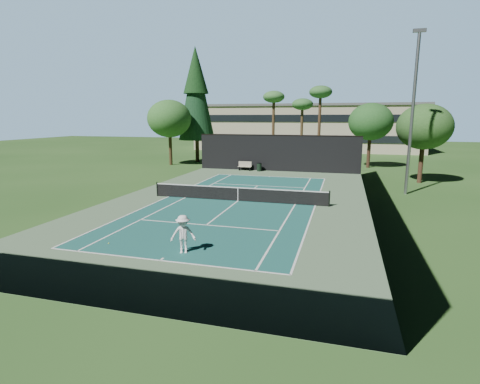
# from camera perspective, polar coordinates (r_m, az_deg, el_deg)

# --- Properties ---
(ground) EXTENTS (160.00, 160.00, 0.00)m
(ground) POSITION_cam_1_polar(r_m,az_deg,el_deg) (26.92, -0.33, -1.40)
(ground) COLOR #29511E
(ground) RESTS_ON ground
(apron_slab) EXTENTS (18.00, 32.00, 0.01)m
(apron_slab) POSITION_cam_1_polar(r_m,az_deg,el_deg) (26.91, -0.33, -1.39)
(apron_slab) COLOR #567652
(apron_slab) RESTS_ON ground
(court_surface) EXTENTS (10.97, 23.77, 0.01)m
(court_surface) POSITION_cam_1_polar(r_m,az_deg,el_deg) (26.91, -0.33, -1.38)
(court_surface) COLOR #1B5951
(court_surface) RESTS_ON ground
(court_lines) EXTENTS (11.07, 23.87, 0.01)m
(court_lines) POSITION_cam_1_polar(r_m,az_deg,el_deg) (26.91, -0.33, -1.36)
(court_lines) COLOR white
(court_lines) RESTS_ON ground
(tennis_net) EXTENTS (12.90, 0.10, 1.10)m
(tennis_net) POSITION_cam_1_polar(r_m,az_deg,el_deg) (26.80, -0.33, -0.24)
(tennis_net) COLOR black
(tennis_net) RESTS_ON ground
(fence) EXTENTS (18.04, 32.05, 4.03)m
(fence) POSITION_cam_1_polar(r_m,az_deg,el_deg) (26.61, -0.30, 2.85)
(fence) COLOR black
(fence) RESTS_ON ground
(player) EXTENTS (1.27, 0.99, 1.73)m
(player) POSITION_cam_1_polar(r_m,az_deg,el_deg) (16.73, -8.65, -6.39)
(player) COLOR white
(player) RESTS_ON ground
(tennis_ball_a) EXTENTS (0.06, 0.06, 0.06)m
(tennis_ball_a) POSITION_cam_1_polar(r_m,az_deg,el_deg) (19.01, -19.38, -7.39)
(tennis_ball_a) COLOR yellow
(tennis_ball_a) RESTS_ON ground
(tennis_ball_b) EXTENTS (0.06, 0.06, 0.06)m
(tennis_ball_b) POSITION_cam_1_polar(r_m,az_deg,el_deg) (30.59, 1.91, 0.20)
(tennis_ball_b) COLOR #CCDF32
(tennis_ball_b) RESTS_ON ground
(tennis_ball_c) EXTENTS (0.08, 0.08, 0.08)m
(tennis_ball_c) POSITION_cam_1_polar(r_m,az_deg,el_deg) (28.18, 1.99, -0.75)
(tennis_ball_c) COLOR gold
(tennis_ball_c) RESTS_ON ground
(tennis_ball_d) EXTENTS (0.07, 0.07, 0.07)m
(tennis_ball_d) POSITION_cam_1_polar(r_m,az_deg,el_deg) (32.17, -10.12, 0.58)
(tennis_ball_d) COLOR #C8E734
(tennis_ball_d) RESTS_ON ground
(park_bench) EXTENTS (1.50, 0.45, 1.02)m
(park_bench) POSITION_cam_1_polar(r_m,az_deg,el_deg) (42.52, 0.74, 4.03)
(park_bench) COLOR beige
(park_bench) RESTS_ON ground
(trash_bin) EXTENTS (0.56, 0.56, 0.95)m
(trash_bin) POSITION_cam_1_polar(r_m,az_deg,el_deg) (41.95, 2.94, 3.82)
(trash_bin) COLOR black
(trash_bin) RESTS_ON ground
(pine_tree) EXTENTS (4.80, 4.80, 15.00)m
(pine_tree) POSITION_cam_1_polar(r_m,az_deg,el_deg) (51.14, -6.73, 15.28)
(pine_tree) COLOR #40301B
(pine_tree) RESTS_ON ground
(palm_a) EXTENTS (2.80, 2.80, 9.32)m
(palm_a) POSITION_cam_1_polar(r_m,az_deg,el_deg) (50.16, 5.17, 13.83)
(palm_a) COLOR #4F3722
(palm_a) RESTS_ON ground
(palm_b) EXTENTS (2.80, 2.80, 8.42)m
(palm_b) POSITION_cam_1_polar(r_m,az_deg,el_deg) (51.59, 9.49, 12.73)
(palm_b) COLOR #4D3821
(palm_b) RESTS_ON ground
(palm_c) EXTENTS (2.80, 2.80, 9.77)m
(palm_c) POSITION_cam_1_polar(r_m,az_deg,el_deg) (48.43, 12.17, 14.22)
(palm_c) COLOR #4E3521
(palm_c) RESTS_ON ground
(decid_tree_a) EXTENTS (5.12, 5.12, 7.62)m
(decid_tree_a) POSITION_cam_1_polar(r_m,az_deg,el_deg) (47.33, 19.30, 10.06)
(decid_tree_a) COLOR #3F281B
(decid_tree_a) RESTS_ON ground
(decid_tree_b) EXTENTS (4.80, 4.80, 7.14)m
(decid_tree_b) POSITION_cam_1_polar(r_m,az_deg,el_deg) (37.87, 26.27, 8.88)
(decid_tree_b) COLOR #4A2F1F
(decid_tree_b) RESTS_ON ground
(decid_tree_c) EXTENTS (5.44, 5.44, 8.09)m
(decid_tree_c) POSITION_cam_1_polar(r_m,az_deg,el_deg) (48.18, -10.71, 10.91)
(decid_tree_c) COLOR #46321E
(decid_tree_c) RESTS_ON ground
(campus_building) EXTENTS (40.50, 12.50, 8.30)m
(campus_building) POSITION_cam_1_polar(r_m,az_deg,el_deg) (71.61, 9.98, 9.74)
(campus_building) COLOR #BBAE91
(campus_building) RESTS_ON ground
(light_pole) EXTENTS (0.90, 0.25, 12.22)m
(light_pole) POSITION_cam_1_polar(r_m,az_deg,el_deg) (31.62, 24.82, 11.26)
(light_pole) COLOR gray
(light_pole) RESTS_ON ground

